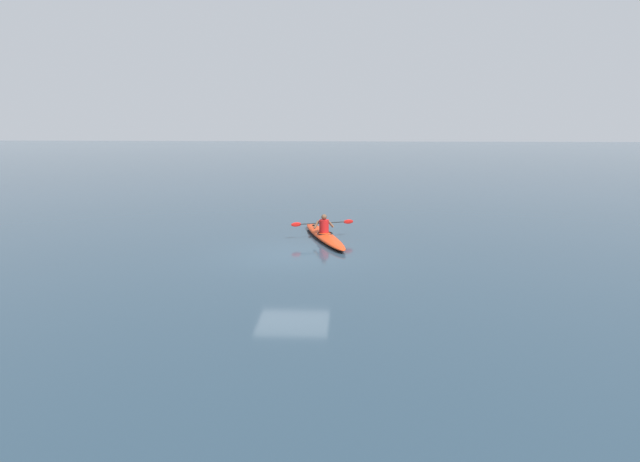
{
  "coord_description": "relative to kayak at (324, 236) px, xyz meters",
  "views": [
    {
      "loc": [
        -1.84,
        17.94,
        4.69
      ],
      "look_at": [
        -1.12,
        3.4,
        1.56
      ],
      "focal_mm": 30.48,
      "sensor_mm": 36.0,
      "label": 1
    }
  ],
  "objects": [
    {
      "name": "ground_plane",
      "position": [
        1.0,
        2.34,
        -0.14
      ],
      "size": [
        160.0,
        160.0,
        0.0
      ],
      "primitive_type": "plane",
      "color": "#233847"
    },
    {
      "name": "kayak",
      "position": [
        0.0,
        0.0,
        0.0
      ],
      "size": [
        2.15,
        4.82,
        0.27
      ],
      "color": "red",
      "rests_on": "ground"
    },
    {
      "name": "kayaker",
      "position": [
        0.02,
        -0.07,
        0.42
      ],
      "size": [
        2.38,
        0.82,
        0.7
      ],
      "color": "red",
      "rests_on": "kayak"
    }
  ]
}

